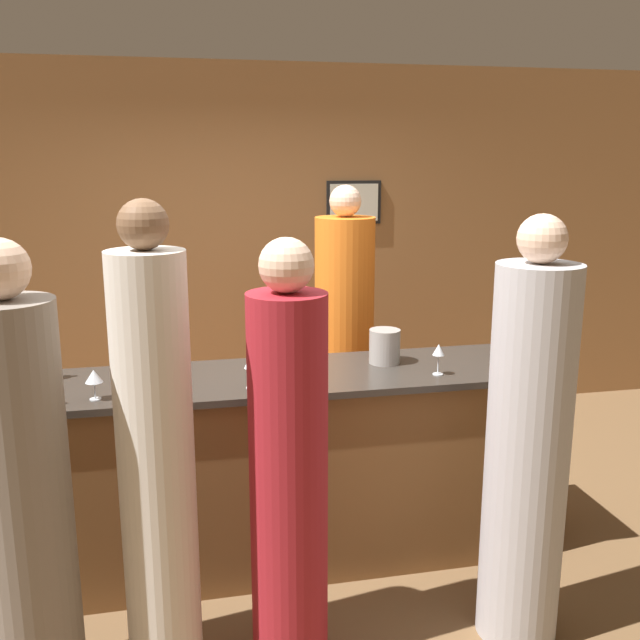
{
  "coord_description": "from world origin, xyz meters",
  "views": [
    {
      "loc": [
        -0.54,
        -3.42,
        2.12
      ],
      "look_at": [
        0.22,
        0.1,
        1.28
      ],
      "focal_mm": 40.0,
      "sensor_mm": 36.0,
      "label": 1
    }
  ],
  "objects": [
    {
      "name": "ground_plane",
      "position": [
        0.0,
        0.0,
        0.0
      ],
      "size": [
        14.0,
        14.0,
        0.0
      ],
      "primitive_type": "plane",
      "color": "brown"
    },
    {
      "name": "back_wall",
      "position": [
        0.0,
        2.13,
        1.4
      ],
      "size": [
        8.0,
        0.08,
        2.8
      ],
      "color": "olive",
      "rests_on": "ground_plane"
    },
    {
      "name": "bar_counter",
      "position": [
        0.0,
        0.0,
        0.52
      ],
      "size": [
        2.74,
        0.67,
        1.03
      ],
      "color": "brown",
      "rests_on": "ground_plane"
    },
    {
      "name": "bartender",
      "position": [
        0.55,
        0.89,
        0.9
      ],
      "size": [
        0.38,
        0.38,
        1.94
      ],
      "rotation": [
        0.0,
        0.0,
        3.14
      ],
      "color": "orange",
      "rests_on": "ground_plane"
    },
    {
      "name": "guest_0",
      "position": [
        0.93,
        -0.82,
        0.88
      ],
      "size": [
        0.36,
        0.36,
        1.89
      ],
      "color": "#B2B2B7",
      "rests_on": "ground_plane"
    },
    {
      "name": "guest_1",
      "position": [
        -0.09,
        -0.75,
        0.85
      ],
      "size": [
        0.33,
        0.33,
        1.81
      ],
      "color": "maroon",
      "rests_on": "ground_plane"
    },
    {
      "name": "guest_2",
      "position": [
        -1.12,
        -0.77,
        0.85
      ],
      "size": [
        0.37,
        0.37,
        1.84
      ],
      "color": "gray",
      "rests_on": "ground_plane"
    },
    {
      "name": "guest_3",
      "position": [
        -0.62,
        -0.74,
        0.93
      ],
      "size": [
        0.3,
        0.3,
        1.96
      ],
      "color": "silver",
      "rests_on": "ground_plane"
    },
    {
      "name": "wine_bottle_0",
      "position": [
        -1.22,
        0.16,
        1.15
      ],
      "size": [
        0.07,
        0.07,
        0.31
      ],
      "color": "black",
      "rests_on": "bar_counter"
    },
    {
      "name": "ice_bucket",
      "position": [
        0.57,
        0.09,
        1.12
      ],
      "size": [
        0.17,
        0.17,
        0.18
      ],
      "color": "#9E9993",
      "rests_on": "bar_counter"
    },
    {
      "name": "wine_glass_0",
      "position": [
        0.77,
        -0.17,
        1.15
      ],
      "size": [
        0.06,
        0.06,
        0.16
      ],
      "color": "silver",
      "rests_on": "bar_counter"
    },
    {
      "name": "wine_glass_1",
      "position": [
        -1.11,
        -0.24,
        1.16
      ],
      "size": [
        0.06,
        0.06,
        0.17
      ],
      "color": "silver",
      "rests_on": "bar_counter"
    },
    {
      "name": "wine_glass_2",
      "position": [
        -0.18,
        -0.19,
        1.15
      ],
      "size": [
        0.07,
        0.07,
        0.16
      ],
      "color": "silver",
      "rests_on": "bar_counter"
    },
    {
      "name": "wine_glass_3",
      "position": [
        1.24,
        -0.06,
        1.15
      ],
      "size": [
        0.07,
        0.07,
        0.17
      ],
      "color": "silver",
      "rests_on": "bar_counter"
    },
    {
      "name": "wine_glass_4",
      "position": [
        -0.89,
        -0.2,
        1.14
      ],
      "size": [
        0.08,
        0.08,
        0.14
      ],
      "color": "silver",
      "rests_on": "bar_counter"
    }
  ]
}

